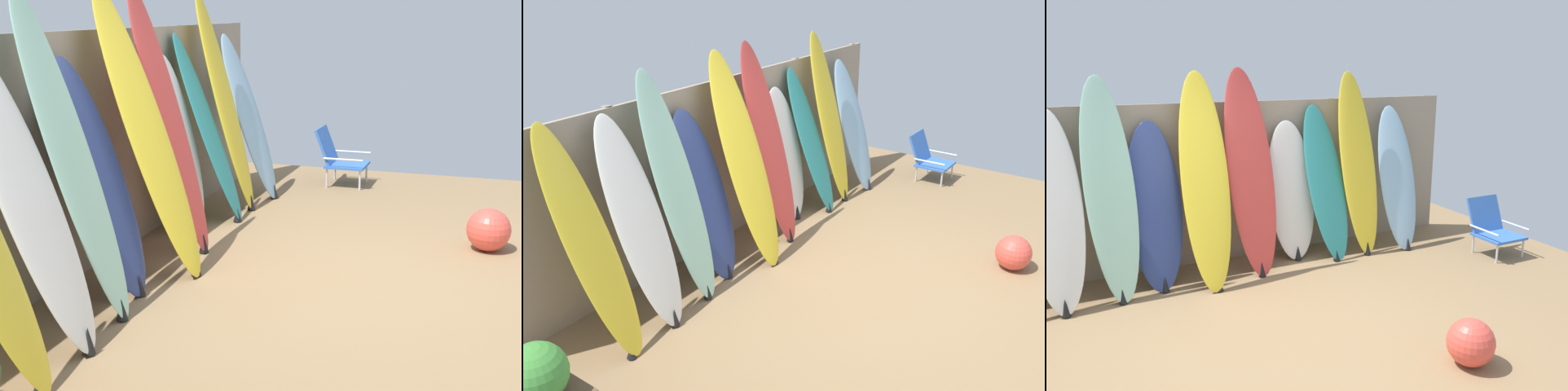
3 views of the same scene
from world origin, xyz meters
The scene contains 13 objects.
ground centered at (0.00, 0.00, 0.00)m, with size 7.68×7.68×0.00m, color #8E704C.
fence_back centered at (0.00, 2.01, 0.90)m, with size 6.08×0.11×1.80m.
surfboard_white_1 centered at (-1.64, 1.53, 0.90)m, with size 0.49×0.77×1.82m.
surfboard_seafoam_2 centered at (-1.15, 1.56, 1.04)m, with size 0.50×0.73×2.11m.
surfboard_navy_3 centered at (-0.74, 1.61, 0.81)m, with size 0.58×0.68×1.65m.
surfboard_yellow_4 centered at (-0.26, 1.49, 1.06)m, with size 0.57×0.90×2.15m.
surfboard_red_5 centered at (0.26, 1.57, 1.08)m, with size 0.54×0.68×2.18m.
surfboard_white_6 centered at (0.80, 1.73, 0.78)m, with size 0.57×0.44×1.59m.
surfboard_teal_7 centered at (1.19, 1.62, 0.86)m, with size 0.54×0.71×1.75m.
surfboard_yellow_8 centered at (1.62, 1.62, 1.05)m, with size 0.47×0.64×2.13m.
surfboard_skyblue_9 centered at (2.14, 1.56, 0.85)m, with size 0.54×0.72×1.72m.
beach_chair centered at (3.00, 0.79, 0.33)m, with size 0.50×0.56×0.65m.
beach_ball centered at (1.07, -0.92, 0.18)m, with size 0.36×0.36×0.36m, color #E54C3F.
Camera 3 is at (-1.51, -3.44, 2.17)m, focal length 35.00 mm.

